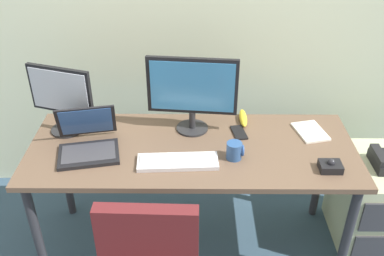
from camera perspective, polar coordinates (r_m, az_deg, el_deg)
The scene contains 12 objects.
ground_plane at distance 2.84m, azimuth 0.00°, elevation -14.87°, with size 8.00×8.00×0.00m, color #334B5E.
desk at distance 2.39m, azimuth 0.00°, elevation -3.96°, with size 1.76×0.69×0.74m.
file_cabinet at distance 2.90m, azimuth 22.72°, elevation -8.96°, with size 0.42×0.53×0.58m.
monitor_main at distance 2.37m, azimuth 0.09°, elevation 4.94°, with size 0.49×0.18×0.44m.
monitor_side at distance 2.48m, azimuth -16.71°, elevation 3.99°, with size 0.36×0.18×0.39m.
keyboard at distance 2.22m, azimuth -1.87°, elevation -4.38°, with size 0.42×0.16×0.03m.
laptop at distance 2.36m, azimuth -13.44°, elevation -1.75°, with size 0.36×0.36×0.23m.
trackball_mouse at distance 2.28m, azimuth 17.63°, elevation -4.76°, with size 0.11×0.09×0.07m.
coffee_mug at distance 2.25m, azimuth 5.60°, elevation -2.96°, with size 0.09×0.08×0.09m.
paper_notepad at distance 2.55m, azimuth 15.20°, elevation -0.45°, with size 0.15×0.21×0.01m, color white.
cell_phone at distance 2.47m, azimuth 6.15°, elevation -0.59°, with size 0.07×0.14×0.01m, color black.
banana at distance 2.58m, azimuth 6.69°, elevation 1.32°, with size 0.19×0.04×0.04m, color yellow.
Camera 1 is at (0.01, -1.93, 2.08)m, focal length 40.85 mm.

